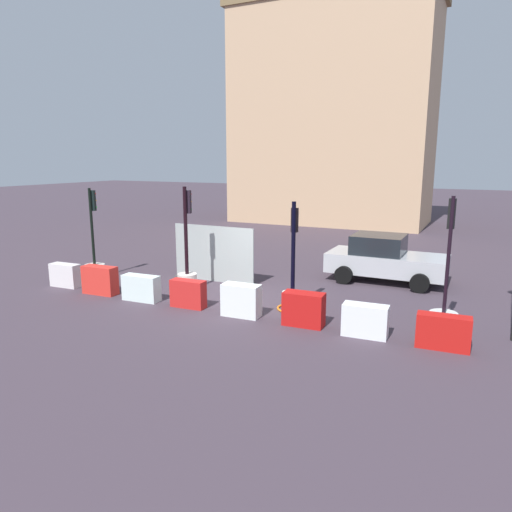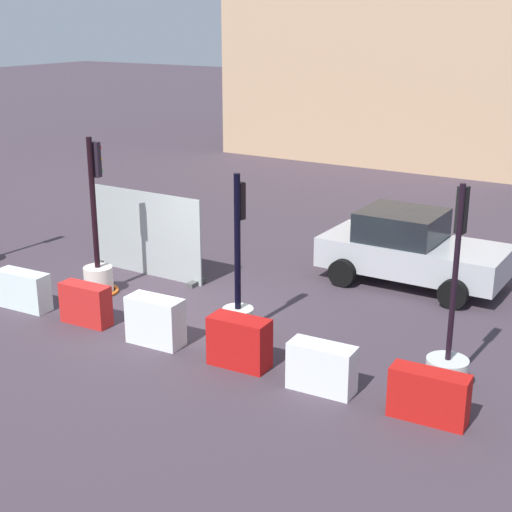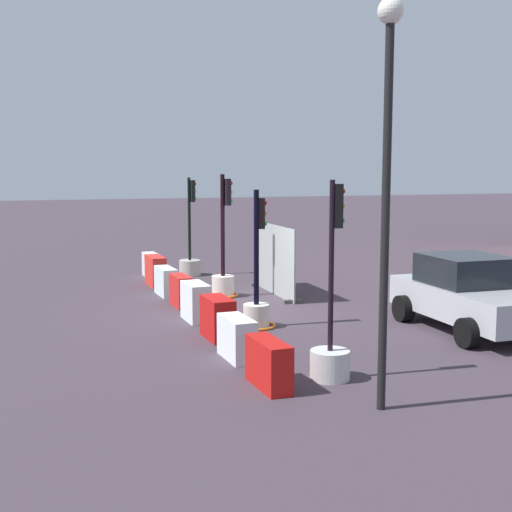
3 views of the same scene
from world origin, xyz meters
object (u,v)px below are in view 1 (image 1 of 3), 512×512
(traffic_light_3, at_px, (444,310))
(construction_barrier_6, at_px, (365,321))
(traffic_light_1, at_px, (187,272))
(traffic_light_2, at_px, (293,290))
(construction_barrier_5, at_px, (304,309))
(car_silver_hatchback, at_px, (385,259))
(construction_barrier_4, at_px, (241,300))
(construction_barrier_7, at_px, (443,332))
(traffic_light_0, at_px, (95,263))
(construction_barrier_1, at_px, (100,280))
(construction_barrier_0, at_px, (65,275))
(construction_barrier_3, at_px, (188,294))
(construction_barrier_2, at_px, (141,288))

(traffic_light_3, height_order, construction_barrier_6, traffic_light_3)
(traffic_light_1, relative_size, traffic_light_2, 1.10)
(construction_barrier_5, relative_size, car_silver_hatchback, 0.27)
(construction_barrier_4, bearing_deg, traffic_light_1, 152.39)
(construction_barrier_6, distance_m, construction_barrier_7, 1.73)
(traffic_light_2, xyz_separation_m, construction_barrier_4, (-1.02, -1.14, -0.13))
(traffic_light_1, relative_size, construction_barrier_6, 3.07)
(traffic_light_0, relative_size, car_silver_hatchback, 0.80)
(traffic_light_1, relative_size, construction_barrier_1, 2.89)
(car_silver_hatchback, bearing_deg, construction_barrier_0, -149.96)
(traffic_light_3, relative_size, construction_barrier_5, 3.14)
(construction_barrier_1, distance_m, construction_barrier_6, 8.27)
(construction_barrier_4, bearing_deg, construction_barrier_7, 0.11)
(traffic_light_0, relative_size, construction_barrier_7, 2.73)
(construction_barrier_7, bearing_deg, traffic_light_3, 94.56)
(traffic_light_0, bearing_deg, construction_barrier_6, -7.79)
(traffic_light_3, height_order, construction_barrier_3, traffic_light_3)
(construction_barrier_0, xyz_separation_m, construction_barrier_4, (6.61, -0.08, 0.05))
(construction_barrier_5, height_order, construction_barrier_6, construction_barrier_5)
(construction_barrier_0, relative_size, construction_barrier_6, 0.97)
(traffic_light_3, relative_size, construction_barrier_1, 2.89)
(traffic_light_2, relative_size, construction_barrier_1, 2.64)
(traffic_light_2, bearing_deg, construction_barrier_6, -26.35)
(traffic_light_3, distance_m, construction_barrier_6, 2.00)
(construction_barrier_3, bearing_deg, traffic_light_2, 22.33)
(construction_barrier_1, height_order, construction_barrier_6, construction_barrier_1)
(construction_barrier_4, height_order, construction_barrier_5, construction_barrier_4)
(traffic_light_0, height_order, construction_barrier_7, traffic_light_0)
(car_silver_hatchback, bearing_deg, construction_barrier_4, -116.25)
(traffic_light_2, bearing_deg, construction_barrier_4, -131.87)
(traffic_light_1, xyz_separation_m, construction_barrier_0, (-3.93, -1.32, -0.24))
(car_silver_hatchback, bearing_deg, traffic_light_1, -142.90)
(construction_barrier_0, distance_m, construction_barrier_4, 6.61)
(construction_barrier_5, distance_m, construction_barrier_7, 3.30)
(traffic_light_1, bearing_deg, construction_barrier_1, -147.20)
(construction_barrier_5, bearing_deg, construction_barrier_7, -0.69)
(construction_barrier_4, relative_size, construction_barrier_5, 1.00)
(construction_barrier_3, height_order, construction_barrier_4, construction_barrier_4)
(construction_barrier_5, xyz_separation_m, construction_barrier_7, (3.30, -0.04, -0.04))
(traffic_light_0, relative_size, construction_barrier_0, 3.02)
(construction_barrier_0, height_order, construction_barrier_5, construction_barrier_5)
(traffic_light_2, relative_size, construction_barrier_0, 2.88)
(traffic_light_3, distance_m, car_silver_hatchback, 4.90)
(traffic_light_2, relative_size, construction_barrier_6, 2.80)
(traffic_light_3, height_order, construction_barrier_2, traffic_light_3)
(construction_barrier_3, relative_size, car_silver_hatchback, 0.26)
(construction_barrier_3, bearing_deg, construction_barrier_7, -0.06)
(traffic_light_3, relative_size, construction_barrier_2, 2.84)
(car_silver_hatchback, bearing_deg, construction_barrier_3, -128.97)
(construction_barrier_4, relative_size, car_silver_hatchback, 0.27)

